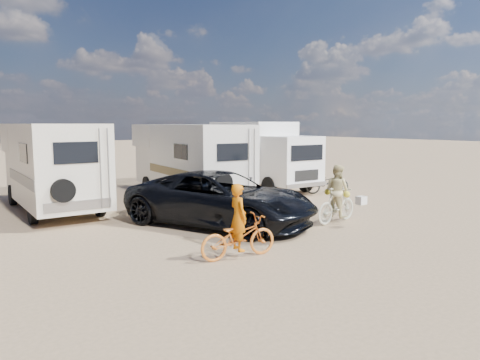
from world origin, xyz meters
TOP-DOWN VIEW (x-y plane):
  - ground at (0.00, 0.00)m, footprint 140.00×140.00m
  - rv_main at (0.31, 6.56)m, footprint 2.80×7.45m
  - rv_left at (-4.88, 6.97)m, footprint 2.41×6.56m
  - box_truck at (4.34, 6.66)m, footprint 2.48×6.00m
  - dark_suv at (-1.41, 1.55)m, footprint 4.81×6.41m
  - bike_man at (-2.91, -1.44)m, footprint 1.93×0.90m
  - bike_woman at (1.69, -0.23)m, footprint 1.88×0.74m
  - rider_man at (-2.91, -1.44)m, footprint 0.44×0.60m
  - rider_woman at (1.69, -0.23)m, footprint 0.70×0.86m
  - bike_parked at (5.69, 3.90)m, footprint 1.98×1.52m
  - cooler at (-1.33, 3.14)m, footprint 0.63×0.55m
  - crate at (0.37, 3.30)m, footprint 0.61×0.61m

SIDE VIEW (x-z plane):
  - ground at x=0.00m, z-range 0.00..0.00m
  - crate at x=0.37m, z-range 0.00..0.37m
  - cooler at x=-1.33m, z-range 0.00..0.42m
  - bike_man at x=-2.91m, z-range 0.00..0.98m
  - bike_parked at x=5.69m, z-range 0.00..1.00m
  - bike_woman at x=1.69m, z-range 0.00..1.10m
  - rider_man at x=-2.91m, z-range 0.00..1.52m
  - dark_suv at x=-1.41m, z-range 0.00..1.62m
  - rider_woman at x=1.69m, z-range 0.00..1.62m
  - rv_main at x=0.31m, z-range 0.00..3.00m
  - rv_left at x=-4.88m, z-range 0.00..3.03m
  - box_truck at x=4.34m, z-range 0.00..3.11m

